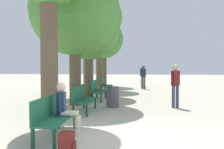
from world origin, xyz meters
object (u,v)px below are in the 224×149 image
object	(u,v)px
trash_bin	(113,97)
bench_row_0	(52,115)
tree_row_2	(88,29)
tree_row_4	(104,40)
tree_row_1	(75,11)
backpack	(67,143)
tree_row_3	(99,18)
bench_row_3	(105,84)
pedestrian_mid	(143,75)
bench_row_1	(82,97)
person_seated	(66,107)
pedestrian_near	(142,75)
pedestrian_far	(175,83)
bench_row_2	(97,89)

from	to	relation	value
trash_bin	bench_row_0	bearing A→B (deg)	-102.79
tree_row_2	tree_row_4	xyz separation A→B (m)	(0.00, 6.11, 0.06)
tree_row_1	backpack	world-z (taller)	tree_row_1
trash_bin	tree_row_3	bearing A→B (deg)	103.21
bench_row_3	pedestrian_mid	bearing A→B (deg)	49.17
tree_row_3	bench_row_1	bearing A→B (deg)	-85.40
tree_row_1	tree_row_3	world-z (taller)	tree_row_3
person_seated	pedestrian_near	world-z (taller)	pedestrian_near
bench_row_1	pedestrian_far	xyz separation A→B (m)	(3.33, 1.23, 0.43)
tree_row_3	pedestrian_mid	world-z (taller)	tree_row_3
tree_row_1	backpack	xyz separation A→B (m)	(1.26, -5.58, -3.62)
bench_row_0	pedestrian_far	bearing A→B (deg)	52.01
pedestrian_mid	bench_row_0	bearing A→B (deg)	-101.05
bench_row_2	tree_row_2	bearing A→B (deg)	116.94
bench_row_3	bench_row_1	bearing A→B (deg)	-90.00
tree_row_2	tree_row_1	bearing A→B (deg)	-90.00
tree_row_4	pedestrian_mid	xyz separation A→B (m)	(2.93, -1.67, -2.62)
bench_row_0	pedestrian_mid	distance (m)	11.99
tree_row_4	backpack	distance (m)	14.87
bench_row_0	tree_row_3	world-z (taller)	tree_row_3
tree_row_1	person_seated	size ratio (longest dim) A/B	4.68
person_seated	backpack	bearing A→B (deg)	-72.97
bench_row_1	pedestrian_near	world-z (taller)	pedestrian_near
bench_row_3	pedestrian_mid	size ratio (longest dim) A/B	1.01
backpack	pedestrian_near	size ratio (longest dim) A/B	0.25
person_seated	trash_bin	world-z (taller)	person_seated
tree_row_2	trash_bin	xyz separation A→B (m)	(1.58, -3.14, -3.11)
backpack	trash_bin	bearing A→B (deg)	86.47
tree_row_1	tree_row_3	size ratio (longest dim) A/B	0.90
person_seated	backpack	world-z (taller)	person_seated
backpack	pedestrian_near	xyz separation A→B (m)	(1.62, 14.36, 0.72)
bench_row_0	person_seated	bearing A→B (deg)	48.00
tree_row_4	pedestrian_mid	distance (m)	4.27
bench_row_2	tree_row_4	world-z (taller)	tree_row_4
bench_row_3	pedestrian_near	size ratio (longest dim) A/B	1.04
tree_row_3	bench_row_0	bearing A→B (deg)	-86.67
backpack	pedestrian_far	xyz separation A→B (m)	(2.70, 5.26, 0.75)
tree_row_1	tree_row_2	bearing A→B (deg)	90.00
bench_row_3	tree_row_2	distance (m)	3.54
tree_row_1	tree_row_2	size ratio (longest dim) A/B	1.09
bench_row_2	backpack	bearing A→B (deg)	-84.91
bench_row_0	person_seated	size ratio (longest dim) A/B	1.36
backpack	trash_bin	world-z (taller)	trash_bin
bench_row_2	bench_row_3	bearing A→B (deg)	90.00
backpack	tree_row_4	bearing A→B (deg)	95.01
bench_row_1	tree_row_2	xyz separation A→B (m)	(-0.63, 4.28, 2.99)
bench_row_2	pedestrian_mid	bearing A→B (deg)	68.03
pedestrian_near	bench_row_1	bearing A→B (deg)	-102.26
tree_row_1	pedestrian_far	xyz separation A→B (m)	(3.96, -0.32, -2.87)
pedestrian_mid	trash_bin	bearing A→B (deg)	-100.08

